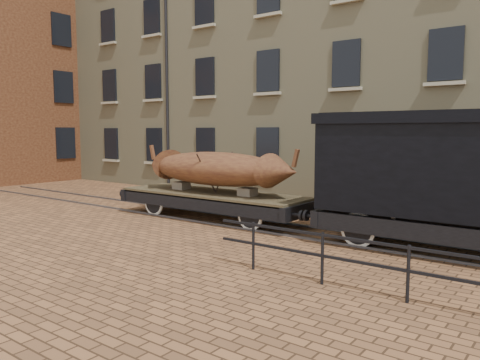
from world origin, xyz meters
The scene contains 6 objects.
ground centered at (0.00, 0.00, 0.00)m, with size 90.00×90.00×0.00m, color brown.
warehouse_cream centered at (3.00, 9.99, 7.00)m, with size 40.00×10.19×14.00m.
rail_track centered at (0.00, 0.00, 0.03)m, with size 30.00×1.52×0.06m.
flatcar_wagon centered at (-1.35, 0.00, 0.71)m, with size 7.53×2.04×1.14m.
iron_boat centered at (-1.23, 0.00, 1.68)m, with size 6.28×1.83×1.51m.
goods_van centered at (5.77, 0.00, 2.11)m, with size 6.50×2.37×3.36m.
Camera 1 is at (8.55, -11.61, 2.90)m, focal length 35.00 mm.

